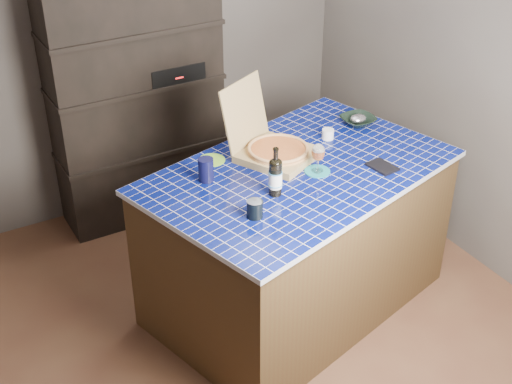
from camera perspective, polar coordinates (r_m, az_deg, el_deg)
room at (r=3.77m, az=-1.35°, el=3.71°), size 3.50×3.50×3.50m
shelving_unit at (r=5.18m, az=-9.47°, el=7.14°), size 1.20×0.41×1.80m
kitchen_island at (r=4.38m, az=3.27°, el=-3.71°), size 2.00×1.55×0.97m
pizza_box at (r=4.21m, az=1.48°, el=3.54°), size 0.57×0.61×0.43m
mead_bottle at (r=3.82m, az=1.56°, el=1.26°), size 0.08×0.08×0.28m
teal_trivet at (r=4.10m, az=4.93°, el=1.67°), size 0.15×0.15×0.01m
wine_glass at (r=4.04m, az=5.00°, el=3.14°), size 0.08×0.08×0.17m
tumbler at (r=3.67m, az=-0.10°, el=-1.36°), size 0.09×0.09×0.09m
dvd_case at (r=4.19m, az=10.07°, el=2.00°), size 0.14×0.18×0.01m
bowl at (r=4.67m, az=8.16°, el=5.68°), size 0.22×0.22×0.05m
foil_contents at (r=4.66m, az=8.18°, el=5.83°), size 0.11×0.09×0.05m
white_jar at (r=4.46m, az=5.77°, el=4.64°), size 0.07×0.07×0.06m
navy_cup at (r=3.98m, az=-4.02°, el=1.79°), size 0.09×0.09×0.14m
green_trivet at (r=4.21m, az=-3.58°, el=2.57°), size 0.16×0.16×0.01m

